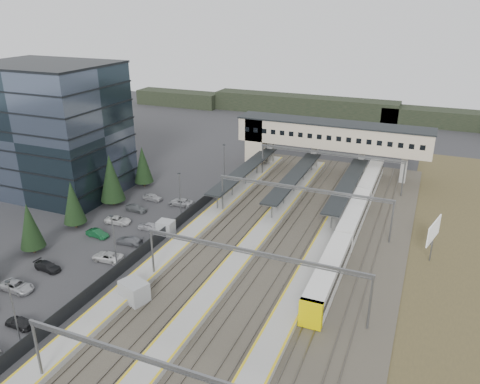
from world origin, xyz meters
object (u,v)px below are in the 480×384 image
at_px(footbridge, 319,136).
at_px(office_building, 52,129).
at_px(billboard, 434,232).
at_px(relay_cabin_near, 134,292).
at_px(train, 354,218).
at_px(relay_cabin_far, 166,228).

bearing_deg(footbridge, office_building, -145.53).
bearing_deg(billboard, relay_cabin_near, -140.94).
height_order(office_building, train, office_building).
distance_m(office_building, footbridge, 53.18).
height_order(relay_cabin_near, relay_cabin_far, relay_cabin_near).
xyz_separation_m(relay_cabin_near, billboard, (33.13, 26.89, 2.08)).
xyz_separation_m(relay_cabin_near, train, (21.21, 30.59, 0.53)).
height_order(office_building, footbridge, office_building).
height_order(relay_cabin_near, billboard, billboard).
bearing_deg(relay_cabin_near, billboard, 39.06).
bearing_deg(billboard, footbridge, 130.19).
bearing_deg(relay_cabin_far, office_building, 163.67).
bearing_deg(relay_cabin_near, relay_cabin_far, 108.95).
xyz_separation_m(train, billboard, (11.92, -3.70, 1.56)).
distance_m(office_building, relay_cabin_far, 32.10).
bearing_deg(billboard, train, 162.77).
relative_size(relay_cabin_far, footbridge, 0.06).
xyz_separation_m(relay_cabin_near, footbridge, (8.91, 55.57, 6.54)).
height_order(relay_cabin_far, footbridge, footbridge).
xyz_separation_m(relay_cabin_far, footbridge, (14.78, 38.47, 6.78)).
relative_size(relay_cabin_far, train, 0.05).
xyz_separation_m(footbridge, train, (12.30, -24.98, -6.01)).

